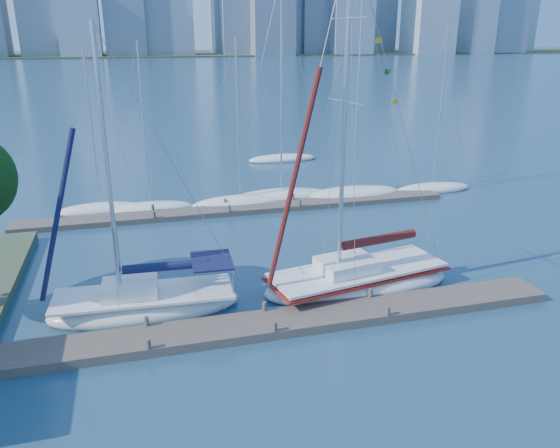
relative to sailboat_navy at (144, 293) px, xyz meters
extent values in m
plane|color=navy|center=(5.00, -2.78, -0.99)|extent=(700.00, 700.00, 0.00)
cube|color=#4A3E36|center=(5.00, -2.78, -0.79)|extent=(26.00, 2.00, 0.40)
cube|color=#4A3E36|center=(7.00, 13.22, -0.81)|extent=(30.00, 1.80, 0.36)
cube|color=#38472D|center=(5.00, 317.22, -0.99)|extent=(800.00, 100.00, 1.50)
ellipsoid|color=white|center=(0.00, 0.00, -0.75)|extent=(8.55, 3.18, 1.48)
cube|color=white|center=(0.00, 0.00, -0.06)|extent=(7.92, 2.93, 0.12)
cube|color=white|center=(-0.59, 0.03, 0.29)|extent=(2.45, 1.91, 0.54)
cylinder|color=silver|center=(-0.98, 0.05, 5.65)|extent=(0.18, 0.18, 11.30)
cylinder|color=silver|center=(1.01, -0.05, 1.08)|extent=(3.99, 0.30, 0.10)
cylinder|color=black|center=(1.01, -0.05, 1.18)|extent=(3.69, 0.58, 0.39)
cube|color=black|center=(3.03, -0.15, 1.27)|extent=(1.89, 2.43, 0.08)
ellipsoid|color=white|center=(10.05, -0.25, -0.72)|extent=(9.78, 4.68, 1.65)
cube|color=white|center=(10.05, -0.25, 0.05)|extent=(9.06, 4.32, 0.13)
cube|color=white|center=(9.40, -0.37, 0.44)|extent=(2.95, 2.43, 0.60)
cylinder|color=silver|center=(8.97, -0.44, 7.35)|extent=(0.20, 0.20, 14.48)
cylinder|color=silver|center=(11.16, -0.05, 1.31)|extent=(4.40, 0.89, 0.11)
cylinder|color=#4D1010|center=(11.16, -0.05, 1.42)|extent=(4.11, 1.15, 0.44)
cube|color=maroon|center=(10.05, -0.25, -0.14)|extent=(9.28, 4.47, 0.11)
ellipsoid|color=white|center=(-2.48, 15.70, -0.82)|extent=(6.20, 3.73, 0.97)
cylinder|color=silver|center=(-2.48, 15.70, 4.94)|extent=(0.11, 0.11, 10.09)
ellipsoid|color=white|center=(0.88, 15.05, -0.82)|extent=(6.00, 2.46, 0.96)
cylinder|color=silver|center=(0.88, 15.05, 5.13)|extent=(0.10, 0.10, 10.50)
ellipsoid|color=white|center=(7.17, 14.70, -0.79)|extent=(6.97, 2.38, 1.10)
cylinder|color=silver|center=(7.17, 14.70, 5.33)|extent=(0.12, 0.12, 10.64)
ellipsoid|color=white|center=(10.44, 15.28, -0.77)|extent=(8.01, 4.00, 1.24)
cylinder|color=silver|center=(10.44, 15.28, 7.40)|extent=(0.13, 0.13, 14.54)
ellipsoid|color=white|center=(15.92, 14.53, -0.77)|extent=(7.88, 3.57, 1.22)
cylinder|color=silver|center=(15.92, 14.53, 7.19)|extent=(0.13, 0.13, 14.15)
ellipsoid|color=white|center=(22.67, 14.49, -0.82)|extent=(6.59, 3.30, 0.97)
cylinder|color=silver|center=(22.67, 14.49, 5.59)|extent=(0.11, 0.11, 11.42)
ellipsoid|color=white|center=(14.01, 27.98, -0.81)|extent=(6.78, 2.27, 0.99)
cylinder|color=silver|center=(14.01, 27.98, 5.34)|extent=(0.11, 0.11, 10.85)
cube|color=#90A0AD|center=(-42.54, 306.65, 18.84)|extent=(13.79, 17.61, 39.66)
cube|color=gray|center=(-20.94, 282.14, 15.66)|extent=(19.44, 19.81, 33.30)
cube|color=slate|center=(0.79, 283.90, 17.11)|extent=(20.00, 16.86, 36.21)
cube|color=#90A0AD|center=(96.42, 291.94, 24.52)|extent=(14.07, 17.11, 51.03)
cube|color=gray|center=(120.77, 276.82, 24.39)|extent=(22.59, 18.80, 50.77)
cube|color=slate|center=(152.05, 306.73, 23.76)|extent=(15.98, 17.52, 49.50)
cube|color=#90A0AD|center=(169.09, 276.16, 20.84)|extent=(23.60, 23.94, 43.66)
cube|color=gray|center=(199.50, 276.27, 20.09)|extent=(15.58, 21.38, 42.17)
cube|color=#90A0AD|center=(246.26, 298.82, 30.77)|extent=(15.39, 17.08, 63.52)
camera|label=1|loc=(0.13, -22.50, 10.84)|focal=35.00mm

